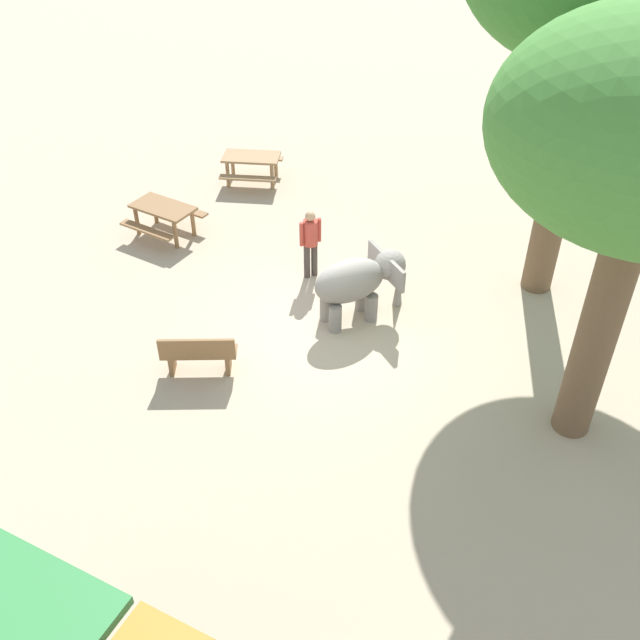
{
  "coord_description": "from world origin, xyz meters",
  "views": [
    {
      "loc": [
        -4.86,
        10.33,
        9.12
      ],
      "look_at": [
        -0.04,
        0.79,
        0.8
      ],
      "focal_mm": 40.5,
      "sensor_mm": 36.0,
      "label": 1
    }
  ],
  "objects_px": {
    "picnic_table_near": "(252,163)",
    "elephant": "(359,281)",
    "person_handler": "(310,239)",
    "wooden_bench": "(198,353)",
    "picnic_table_far": "(164,213)"
  },
  "relations": [
    {
      "from": "elephant",
      "to": "picnic_table_near",
      "type": "bearing_deg",
      "value": 87.53
    },
    {
      "from": "wooden_bench",
      "to": "picnic_table_near",
      "type": "height_order",
      "value": "wooden_bench"
    },
    {
      "from": "wooden_bench",
      "to": "picnic_table_near",
      "type": "bearing_deg",
      "value": 85.95
    },
    {
      "from": "person_handler",
      "to": "wooden_bench",
      "type": "height_order",
      "value": "person_handler"
    },
    {
      "from": "picnic_table_near",
      "to": "elephant",
      "type": "bearing_deg",
      "value": 119.64
    },
    {
      "from": "person_handler",
      "to": "wooden_bench",
      "type": "bearing_deg",
      "value": -58.73
    },
    {
      "from": "person_handler",
      "to": "picnic_table_near",
      "type": "height_order",
      "value": "person_handler"
    },
    {
      "from": "picnic_table_near",
      "to": "picnic_table_far",
      "type": "distance_m",
      "value": 3.33
    },
    {
      "from": "person_handler",
      "to": "picnic_table_far",
      "type": "relative_size",
      "value": 1.0
    },
    {
      "from": "person_handler",
      "to": "wooden_bench",
      "type": "distance_m",
      "value": 3.85
    },
    {
      "from": "elephant",
      "to": "person_handler",
      "type": "height_order",
      "value": "person_handler"
    },
    {
      "from": "person_handler",
      "to": "picnic_table_far",
      "type": "distance_m",
      "value": 3.95
    },
    {
      "from": "person_handler",
      "to": "picnic_table_far",
      "type": "bearing_deg",
      "value": -143.03
    },
    {
      "from": "person_handler",
      "to": "wooden_bench",
      "type": "xyz_separation_m",
      "value": [
        0.36,
        3.8,
        -0.48
      ]
    },
    {
      "from": "wooden_bench",
      "to": "person_handler",
      "type": "bearing_deg",
      "value": 56.71
    }
  ]
}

